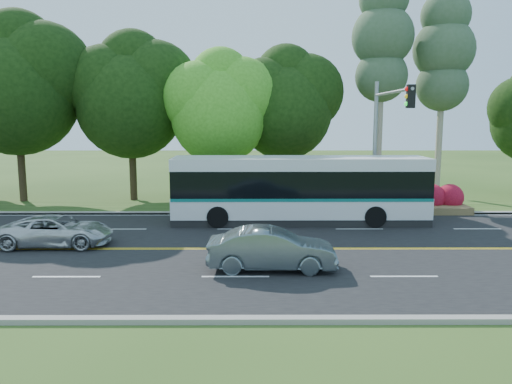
{
  "coord_description": "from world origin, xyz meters",
  "views": [
    {
      "loc": [
        0.12,
        -19.14,
        5.14
      ],
      "look_at": [
        0.19,
        2.0,
        1.98
      ],
      "focal_mm": 35.0,
      "sensor_mm": 36.0,
      "label": 1
    }
  ],
  "objects_px": {
    "transit_bus": "(299,190)",
    "sedan": "(272,249)",
    "traffic_signal": "(385,127)",
    "suv": "(57,231)"
  },
  "relations": [
    {
      "from": "transit_bus",
      "to": "sedan",
      "type": "height_order",
      "value": "transit_bus"
    },
    {
      "from": "traffic_signal",
      "to": "transit_bus",
      "type": "relative_size",
      "value": 0.57
    },
    {
      "from": "traffic_signal",
      "to": "sedan",
      "type": "height_order",
      "value": "traffic_signal"
    },
    {
      "from": "suv",
      "to": "transit_bus",
      "type": "bearing_deg",
      "value": -67.53
    },
    {
      "from": "traffic_signal",
      "to": "sedan",
      "type": "distance_m",
      "value": 10.73
    },
    {
      "from": "transit_bus",
      "to": "suv",
      "type": "height_order",
      "value": "transit_bus"
    },
    {
      "from": "transit_bus",
      "to": "suv",
      "type": "distance_m",
      "value": 11.18
    },
    {
      "from": "sedan",
      "to": "suv",
      "type": "distance_m",
      "value": 9.15
    },
    {
      "from": "transit_bus",
      "to": "sedan",
      "type": "bearing_deg",
      "value": -101.9
    },
    {
      "from": "traffic_signal",
      "to": "sedan",
      "type": "xyz_separation_m",
      "value": [
        -5.78,
        -8.14,
        -3.94
      ]
    }
  ]
}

